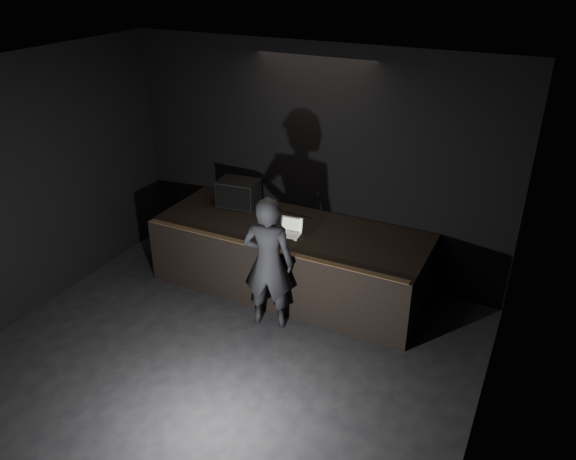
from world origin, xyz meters
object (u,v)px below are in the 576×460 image
(beer_can, at_px, (282,221))
(person, at_px, (268,263))
(stage_riser, at_px, (291,258))
(laptop, at_px, (290,230))
(stage_monitor, at_px, (238,193))

(beer_can, xyz_separation_m, person, (0.28, -0.95, -0.14))
(stage_riser, relative_size, laptop, 11.47)
(person, bearing_deg, beer_can, -87.30)
(beer_can, bearing_deg, stage_monitor, 159.02)
(laptop, distance_m, beer_can, 0.28)
(laptop, distance_m, person, 0.78)
(stage_riser, xyz_separation_m, person, (0.14, -0.95, 0.44))
(person, bearing_deg, stage_monitor, -60.47)
(stage_monitor, relative_size, person, 0.35)
(beer_can, bearing_deg, laptop, -39.66)
(stage_monitor, distance_m, person, 1.82)
(laptop, relative_size, beer_can, 2.17)
(stage_riser, bearing_deg, person, -81.49)
(beer_can, relative_size, person, 0.09)
(stage_monitor, distance_m, laptop, 1.29)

